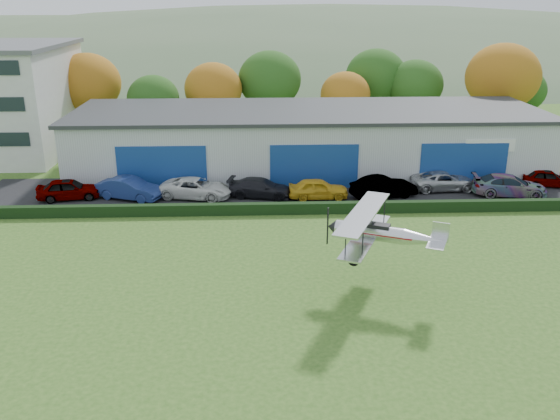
{
  "coord_description": "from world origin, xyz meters",
  "views": [
    {
      "loc": [
        0.41,
        -23.41,
        14.6
      ],
      "look_at": [
        1.77,
        9.32,
        2.77
      ],
      "focal_mm": 38.18,
      "sensor_mm": 36.0,
      "label": 1
    }
  ],
  "objects_px": {
    "hangar": "(308,139)",
    "car_5": "(384,187)",
    "car_7": "(509,185)",
    "car_1": "(130,188)",
    "car_4": "(318,189)",
    "car_0": "(69,189)",
    "biplane": "(380,232)",
    "car_2": "(196,188)",
    "car_6": "(444,181)",
    "car_3": "(261,188)",
    "car_8": "(548,178)"
  },
  "relations": [
    {
      "from": "car_0",
      "to": "car_7",
      "type": "xyz_separation_m",
      "value": [
        33.62,
        -0.5,
        0.02
      ]
    },
    {
      "from": "car_3",
      "to": "biplane",
      "type": "bearing_deg",
      "value": -147.33
    },
    {
      "from": "car_2",
      "to": "car_4",
      "type": "height_order",
      "value": "car_4"
    },
    {
      "from": "car_1",
      "to": "car_2",
      "type": "relative_size",
      "value": 0.92
    },
    {
      "from": "car_2",
      "to": "car_7",
      "type": "bearing_deg",
      "value": -78.57
    },
    {
      "from": "car_4",
      "to": "car_5",
      "type": "relative_size",
      "value": 0.9
    },
    {
      "from": "car_7",
      "to": "car_3",
      "type": "bearing_deg",
      "value": 97.75
    },
    {
      "from": "car_1",
      "to": "car_7",
      "type": "xyz_separation_m",
      "value": [
        29.04,
        -0.35,
        -0.02
      ]
    },
    {
      "from": "car_0",
      "to": "car_3",
      "type": "bearing_deg",
      "value": -99.82
    },
    {
      "from": "car_7",
      "to": "car_4",
      "type": "bearing_deg",
      "value": 99.46
    },
    {
      "from": "car_7",
      "to": "car_6",
      "type": "bearing_deg",
      "value": 79.2
    },
    {
      "from": "hangar",
      "to": "car_7",
      "type": "bearing_deg",
      "value": -29.8
    },
    {
      "from": "car_5",
      "to": "car_7",
      "type": "relative_size",
      "value": 0.91
    },
    {
      "from": "car_5",
      "to": "car_7",
      "type": "height_order",
      "value": "car_5"
    },
    {
      "from": "car_2",
      "to": "car_3",
      "type": "distance_m",
      "value": 4.93
    },
    {
      "from": "car_0",
      "to": "car_1",
      "type": "distance_m",
      "value": 4.58
    },
    {
      "from": "car_2",
      "to": "car_6",
      "type": "bearing_deg",
      "value": -74.0
    },
    {
      "from": "hangar",
      "to": "car_8",
      "type": "height_order",
      "value": "hangar"
    },
    {
      "from": "car_0",
      "to": "car_4",
      "type": "height_order",
      "value": "car_0"
    },
    {
      "from": "car_3",
      "to": "car_7",
      "type": "xyz_separation_m",
      "value": [
        19.11,
        -0.42,
        0.08
      ]
    },
    {
      "from": "car_2",
      "to": "car_7",
      "type": "distance_m",
      "value": 24.05
    },
    {
      "from": "car_6",
      "to": "car_8",
      "type": "bearing_deg",
      "value": -89.14
    },
    {
      "from": "car_7",
      "to": "car_1",
      "type": "bearing_deg",
      "value": 98.31
    },
    {
      "from": "car_2",
      "to": "biplane",
      "type": "distance_m",
      "value": 19.17
    },
    {
      "from": "car_0",
      "to": "car_1",
      "type": "bearing_deg",
      "value": -101.34
    },
    {
      "from": "car_5",
      "to": "car_8",
      "type": "bearing_deg",
      "value": -96.88
    },
    {
      "from": "car_0",
      "to": "car_3",
      "type": "xyz_separation_m",
      "value": [
        14.52,
        -0.08,
        -0.07
      ]
    },
    {
      "from": "car_1",
      "to": "biplane",
      "type": "bearing_deg",
      "value": -113.73
    },
    {
      "from": "hangar",
      "to": "car_1",
      "type": "distance_m",
      "value": 16.46
    },
    {
      "from": "hangar",
      "to": "car_7",
      "type": "xyz_separation_m",
      "value": [
        14.86,
        -8.51,
        -1.8
      ]
    },
    {
      "from": "car_1",
      "to": "car_7",
      "type": "bearing_deg",
      "value": -69.98
    },
    {
      "from": "car_4",
      "to": "car_7",
      "type": "distance_m",
      "value": 14.78
    },
    {
      "from": "car_2",
      "to": "car_7",
      "type": "height_order",
      "value": "car_7"
    },
    {
      "from": "hangar",
      "to": "car_2",
      "type": "distance_m",
      "value": 12.35
    },
    {
      "from": "car_8",
      "to": "biplane",
      "type": "height_order",
      "value": "biplane"
    },
    {
      "from": "biplane",
      "to": "car_6",
      "type": "bearing_deg",
      "value": 86.69
    },
    {
      "from": "hangar",
      "to": "car_8",
      "type": "relative_size",
      "value": 10.11
    },
    {
      "from": "car_2",
      "to": "car_4",
      "type": "xyz_separation_m",
      "value": [
        9.26,
        -0.58,
        0.02
      ]
    },
    {
      "from": "hangar",
      "to": "biplane",
      "type": "bearing_deg",
      "value": -86.05
    },
    {
      "from": "car_7",
      "to": "car_8",
      "type": "xyz_separation_m",
      "value": [
        4.06,
        2.2,
        -0.12
      ]
    },
    {
      "from": "hangar",
      "to": "car_5",
      "type": "height_order",
      "value": "hangar"
    },
    {
      "from": "car_5",
      "to": "car_8",
      "type": "relative_size",
      "value": 1.26
    },
    {
      "from": "car_5",
      "to": "biplane",
      "type": "xyz_separation_m",
      "value": [
        -3.46,
        -15.06,
        2.45
      ]
    },
    {
      "from": "car_0",
      "to": "biplane",
      "type": "relative_size",
      "value": 0.67
    },
    {
      "from": "car_0",
      "to": "car_4",
      "type": "xyz_separation_m",
      "value": [
        18.85,
        -0.62,
        -0.02
      ]
    },
    {
      "from": "car_1",
      "to": "car_6",
      "type": "relative_size",
      "value": 0.96
    },
    {
      "from": "car_1",
      "to": "car_4",
      "type": "height_order",
      "value": "car_1"
    },
    {
      "from": "car_2",
      "to": "biplane",
      "type": "bearing_deg",
      "value": -132.78
    },
    {
      "from": "biplane",
      "to": "car_4",
      "type": "bearing_deg",
      "value": 119.85
    },
    {
      "from": "car_0",
      "to": "car_4",
      "type": "bearing_deg",
      "value": -101.37
    }
  ]
}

